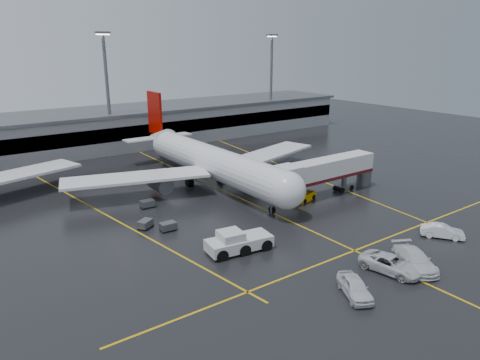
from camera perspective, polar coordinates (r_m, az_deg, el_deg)
ground at (r=69.03m, az=0.38°, el=-2.50°), size 220.00×220.00×0.00m
apron_line_centre at (r=69.03m, az=0.38°, el=-2.49°), size 0.25×90.00×0.02m
apron_line_stop at (r=54.19m, az=14.39°, el=-8.71°), size 60.00×0.25×0.02m
apron_line_left at (r=69.14m, az=-18.25°, el=-3.35°), size 9.99×69.35×0.02m
apron_line_right at (r=87.31m, az=6.06°, el=1.59°), size 7.57×69.64×0.02m
terminal at (r=109.19m, az=-14.72°, el=6.55°), size 122.00×19.00×8.60m
light_mast_mid at (r=100.65m, az=-16.58°, el=11.41°), size 3.00×1.20×25.45m
light_mast_right at (r=123.13m, az=4.00°, el=12.95°), size 3.00×1.20×25.45m
main_airliner at (r=75.52m, az=-3.96°, el=2.51°), size 48.80×45.60×14.10m
jet_bridge at (r=71.12m, az=11.02°, el=1.09°), size 19.90×3.40×6.05m
pushback_tractor at (r=51.98m, az=-0.34°, el=-7.97°), size 8.00×4.23×2.73m
belt_loader at (r=69.29m, az=8.28°, el=-2.09°), size 4.09×2.56×2.41m
service_van_a at (r=50.20m, az=18.68°, el=-10.12°), size 4.13×6.94×1.81m
service_van_b at (r=51.95m, az=21.40°, el=-9.40°), size 5.37×7.09×1.91m
service_van_c at (r=60.95m, az=24.40°, el=-5.97°), size 4.36×5.13×1.66m
service_van_d at (r=44.97m, az=14.43°, el=-13.06°), size 4.30×5.65×1.79m
baggage_cart_a at (r=58.34m, az=-9.16°, el=-5.82°), size 2.05×1.37×1.12m
baggage_cart_b at (r=59.65m, az=-12.00°, el=-5.46°), size 2.39×2.17×1.12m
baggage_cart_c at (r=66.89m, az=-11.73°, el=-2.95°), size 2.03×1.35×1.12m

